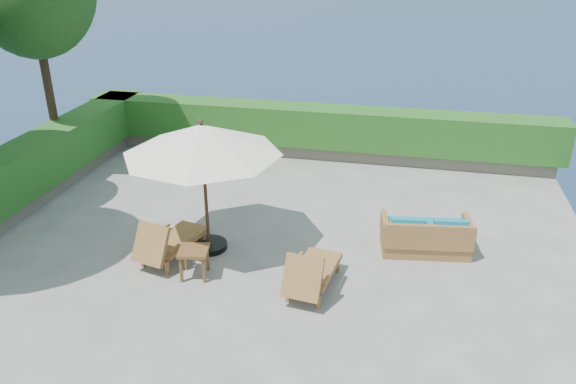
% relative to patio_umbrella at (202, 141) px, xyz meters
% --- Properties ---
extents(ground, '(12.00, 12.00, 0.00)m').
position_rel_patio_umbrella_xyz_m(ground, '(1.13, -0.34, -2.14)').
color(ground, gray).
rests_on(ground, ground).
extents(foundation, '(12.00, 12.00, 3.00)m').
position_rel_patio_umbrella_xyz_m(foundation, '(1.13, -0.34, -3.69)').
color(foundation, '#5E544B').
rests_on(foundation, ocean).
extents(planter_wall_far, '(12.00, 0.60, 0.36)m').
position_rel_patio_umbrella_xyz_m(planter_wall_far, '(1.13, 5.26, -1.96)').
color(planter_wall_far, slate).
rests_on(planter_wall_far, ground).
extents(hedge_far, '(12.40, 0.90, 1.00)m').
position_rel_patio_umbrella_xyz_m(hedge_far, '(1.13, 5.26, -1.29)').
color(hedge_far, '#1E4112').
rests_on(hedge_far, planter_wall_far).
extents(patio_umbrella, '(3.28, 3.28, 2.54)m').
position_rel_patio_umbrella_xyz_m(patio_umbrella, '(0.00, 0.00, 0.00)').
color(patio_umbrella, black).
rests_on(patio_umbrella, ground).
extents(lounge_left, '(0.98, 1.64, 0.88)m').
position_rel_patio_umbrella_xyz_m(lounge_left, '(-0.56, -0.52, -1.77)').
color(lounge_left, '#945B36').
rests_on(lounge_left, ground).
extents(lounge_right, '(0.81, 1.57, 0.87)m').
position_rel_patio_umbrella_xyz_m(lounge_right, '(2.13, -0.98, -1.78)').
color(lounge_right, '#945B36').
rests_on(lounge_right, ground).
extents(side_table, '(0.58, 0.58, 0.53)m').
position_rel_patio_umbrella_xyz_m(side_table, '(0.09, -0.96, -1.71)').
color(side_table, brown).
rests_on(side_table, ground).
extents(wicker_loveseat, '(1.72, 1.04, 0.80)m').
position_rel_patio_umbrella_xyz_m(wicker_loveseat, '(3.98, 0.72, -1.83)').
color(wicker_loveseat, '#945B36').
rests_on(wicker_loveseat, ground).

